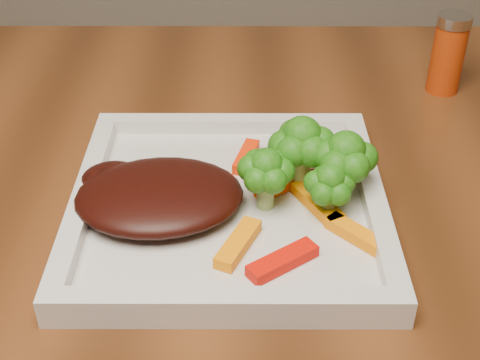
{
  "coord_description": "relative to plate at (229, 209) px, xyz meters",
  "views": [
    {
      "loc": [
        -0.19,
        -0.28,
        1.12
      ],
      "look_at": [
        -0.19,
        0.19,
        0.79
      ],
      "focal_mm": 50.0,
      "sensor_mm": 36.0,
      "label": 1
    }
  ],
  "objects": [
    {
      "name": "carrot_2",
      "position": [
        0.01,
        -0.06,
        0.01
      ],
      "size": [
        0.04,
        0.06,
        0.01
      ],
      "primitive_type": "cube",
      "rotation": [
        0.0,
        0.0,
        1.14
      ],
      "color": "orange",
      "rests_on": "plate"
    },
    {
      "name": "carrot_6",
      "position": [
        0.05,
        0.02,
        0.01
      ],
      "size": [
        0.05,
        0.04,
        0.01
      ],
      "primitive_type": "cube",
      "rotation": [
        0.0,
        0.0,
        0.62
      ],
      "color": "#F04B03",
      "rests_on": "plate"
    },
    {
      "name": "plate",
      "position": [
        0.0,
        0.0,
        0.0
      ],
      "size": [
        0.27,
        0.27,
        0.01
      ],
      "primitive_type": "cube",
      "color": "silver",
      "rests_on": "dining_table"
    },
    {
      "name": "broccoli_3",
      "position": [
        0.03,
        -0.0,
        0.04
      ],
      "size": [
        0.07,
        0.07,
        0.06
      ],
      "primitive_type": null,
      "rotation": [
        0.0,
        0.0,
        0.31
      ],
      "color": "#1D6010",
      "rests_on": "plate"
    },
    {
      "name": "carrot_4",
      "position": [
        0.02,
        0.07,
        0.01
      ],
      "size": [
        0.03,
        0.05,
        0.01
      ],
      "primitive_type": "cube",
      "rotation": [
        0.0,
        0.0,
        1.3
      ],
      "color": "#FE2E04",
      "rests_on": "plate"
    },
    {
      "name": "spice_shaker",
      "position": [
        0.25,
        0.24,
        0.04
      ],
      "size": [
        0.04,
        0.04,
        0.09
      ],
      "primitive_type": "cylinder",
      "rotation": [
        0.0,
        0.0,
        0.17
      ],
      "color": "#AB3109",
      "rests_on": "dining_table"
    },
    {
      "name": "steak",
      "position": [
        -0.06,
        -0.01,
        0.02
      ],
      "size": [
        0.15,
        0.13,
        0.03
      ],
      "primitive_type": "ellipsoid",
      "rotation": [
        0.0,
        0.0,
        0.1
      ],
      "color": "black",
      "rests_on": "plate"
    },
    {
      "name": "carrot_0",
      "position": [
        0.04,
        -0.08,
        0.01
      ],
      "size": [
        0.06,
        0.05,
        0.01
      ],
      "primitive_type": "cube",
      "rotation": [
        0.0,
        0.0,
        0.62
      ],
      "color": "red",
      "rests_on": "plate"
    },
    {
      "name": "carrot_1",
      "position": [
        0.1,
        -0.05,
        0.01
      ],
      "size": [
        0.05,
        0.05,
        0.01
      ],
      "primitive_type": "cube",
      "rotation": [
        0.0,
        0.0,
        -0.8
      ],
      "color": "orange",
      "rests_on": "plate"
    },
    {
      "name": "broccoli_0",
      "position": [
        0.06,
        0.03,
        0.04
      ],
      "size": [
        0.09,
        0.09,
        0.07
      ],
      "primitive_type": null,
      "rotation": [
        0.0,
        0.0,
        -0.41
      ],
      "color": "#1F7313",
      "rests_on": "plate"
    },
    {
      "name": "carrot_5",
      "position": [
        0.08,
        -0.01,
        0.01
      ],
      "size": [
        0.04,
        0.06,
        0.01
      ],
      "primitive_type": "cube",
      "rotation": [
        0.0,
        0.0,
        -1.07
      ],
      "color": "orange",
      "rests_on": "plate"
    },
    {
      "name": "carrot_3",
      "position": [
        0.1,
        0.04,
        0.01
      ],
      "size": [
        0.07,
        0.03,
        0.01
      ],
      "primitive_type": "cube",
      "rotation": [
        0.0,
        0.0,
        0.27
      ],
      "color": "#FF1804",
      "rests_on": "plate"
    },
    {
      "name": "broccoli_2",
      "position": [
        0.08,
        -0.02,
        0.04
      ],
      "size": [
        0.06,
        0.06,
        0.06
      ],
      "primitive_type": null,
      "rotation": [
        0.0,
        0.0,
        0.19
      ],
      "color": "#176711",
      "rests_on": "plate"
    },
    {
      "name": "broccoli_1",
      "position": [
        0.1,
        0.01,
        0.04
      ],
      "size": [
        0.08,
        0.08,
        0.06
      ],
      "primitive_type": null,
      "rotation": [
        0.0,
        0.0,
        0.23
      ],
      "color": "#1B7A14",
      "rests_on": "plate"
    }
  ]
}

